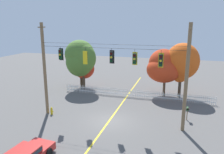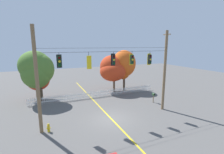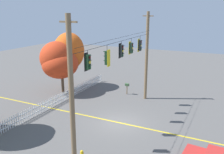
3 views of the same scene
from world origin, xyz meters
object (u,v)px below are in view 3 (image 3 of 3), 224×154
Objects in this scene: traffic_signal_northbound_secondary at (107,58)px; traffic_signal_northbound_primary at (121,51)px; autumn_maple_far_west at (69,53)px; traffic_signal_eastbound_side at (131,48)px; traffic_signal_westbound_side at (140,45)px; traffic_signal_southbound_primary at (88,62)px; autumn_oak_far_east at (58,61)px; roadside_mailbox at (127,85)px.

traffic_signal_northbound_secondary is 2.47m from traffic_signal_northbound_primary.
traffic_signal_northbound_secondary is 0.23× the size of autumn_maple_far_west.
traffic_signal_northbound_secondary is 12.97m from autumn_maple_far_west.
traffic_signal_westbound_side is (2.21, 0.00, -0.05)m from traffic_signal_eastbound_side.
traffic_signal_southbound_primary is 13.28m from autumn_oak_far_east.
roadside_mailbox is (11.84, 2.29, -5.09)m from traffic_signal_southbound_primary.
traffic_signal_northbound_secondary is 0.26× the size of autumn_oak_far_east.
traffic_signal_eastbound_side is (7.09, -0.00, -0.09)m from traffic_signal_southbound_primary.
autumn_oak_far_east is at bearing 111.64° from roadside_mailbox.
traffic_signal_eastbound_side is at bearing -179.98° from traffic_signal_westbound_side.
autumn_oak_far_east is (3.97, 9.46, -2.43)m from traffic_signal_northbound_primary.
traffic_signal_eastbound_side is at bearing -0.00° from traffic_signal_southbound_primary.
traffic_signal_eastbound_side is 9.94m from autumn_oak_far_east.
traffic_signal_eastbound_side and traffic_signal_westbound_side have the same top height.
roadside_mailbox is (4.75, 2.29, -5.00)m from traffic_signal_eastbound_side.
traffic_signal_southbound_primary and traffic_signal_eastbound_side have the same top height.
traffic_signal_northbound_primary is 0.92× the size of traffic_signal_westbound_side.
traffic_signal_northbound_secondary is at bearing -131.95° from autumn_maple_far_west.
traffic_signal_northbound_primary is at bearing 179.98° from traffic_signal_eastbound_side.
autumn_oak_far_east is at bearing 46.43° from traffic_signal_southbound_primary.
traffic_signal_westbound_side is 0.25× the size of autumn_oak_far_east.
traffic_signal_eastbound_side is 0.24× the size of autumn_oak_far_east.
autumn_oak_far_east is at bearing -177.75° from autumn_maple_far_west.
traffic_signal_eastbound_side is 1.07× the size of roadside_mailbox.
autumn_maple_far_west is 7.96m from roadside_mailbox.
traffic_signal_eastbound_side reaches higher than autumn_maple_far_west.
autumn_oak_far_east is at bearing 55.81° from traffic_signal_northbound_secondary.
autumn_maple_far_west is at bearing 2.25° from autumn_oak_far_east.
autumn_maple_far_west reaches higher than autumn_oak_far_east.
traffic_signal_southbound_primary is 5.03m from traffic_signal_northbound_primary.
roadside_mailbox is at bearing 25.69° from traffic_signal_eastbound_side.
autumn_oak_far_east is 4.53× the size of roadside_mailbox.
traffic_signal_westbound_side is (6.73, 0.02, 0.04)m from traffic_signal_northbound_secondary.
traffic_signal_westbound_side is at bearing 0.02° from traffic_signal_eastbound_side.
traffic_signal_northbound_primary is 10.54m from autumn_oak_far_east.
traffic_signal_northbound_secondary is (2.56, -0.02, -0.18)m from traffic_signal_southbound_primary.
traffic_signal_northbound_secondary is at bearing -166.05° from roadside_mailbox.
traffic_signal_southbound_primary reaches higher than autumn_maple_far_west.
roadside_mailbox is at bearing -68.36° from autumn_oak_far_east.
autumn_oak_far_east reaches higher than roadside_mailbox.
traffic_signal_northbound_secondary reaches higher than autumn_maple_far_west.
traffic_signal_northbound_secondary is at bearing -0.42° from traffic_signal_southbound_primary.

